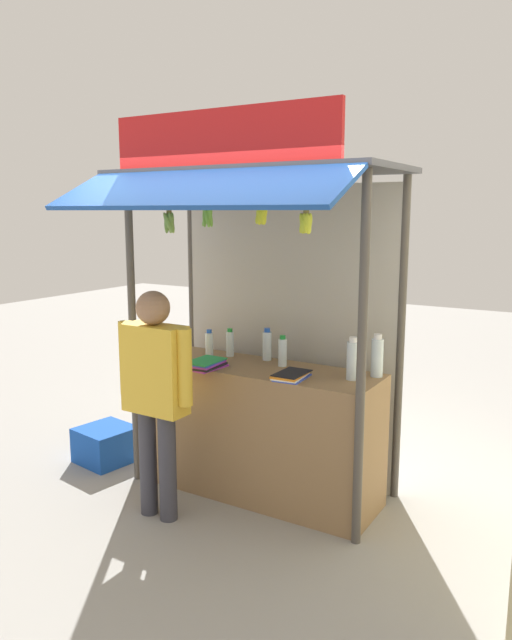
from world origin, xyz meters
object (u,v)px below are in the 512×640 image
water_bottle_back_left (209,344)px  magazine_stack_mid_left (291,375)px  banana_bunch_leftmost (169,222)px  water_bottle_left (283,352)px  magazine_stack_front_right (206,364)px  water_bottle_far_left (353,360)px  plastic_crate (106,444)px  water_bottle_far_right (377,357)px  banana_bunch_inner_left (208,216)px  water_bottle_rear_center (230,343)px  water_bottle_center (267,345)px  vendor_person (155,384)px  banana_bunch_inner_right (261,214)px  banana_bunch_rightmost (306,223)px

water_bottle_back_left → magazine_stack_mid_left: water_bottle_back_left is taller
banana_bunch_leftmost → water_bottle_left: bearing=38.7°
magazine_stack_front_right → water_bottle_back_left: bearing=121.1°
water_bottle_far_left → plastic_crate: size_ratio=0.69×
water_bottle_far_right → banana_bunch_leftmost: bearing=-156.2°
magazine_stack_mid_left → banana_bunch_inner_left: (-0.52, -0.23, 1.09)m
water_bottle_rear_center → water_bottle_center: bearing=7.1°
water_bottle_far_right → water_bottle_center: (-0.89, 0.02, -0.02)m
water_bottle_far_left → water_bottle_left: bearing=172.6°
banana_bunch_leftmost → vendor_person: bearing=-74.8°
water_bottle_far_left → vendor_person: 1.36m
water_bottle_rear_center → magazine_stack_mid_left: size_ratio=0.74×
magazine_stack_mid_left → plastic_crate: size_ratio=0.71×
water_bottle_rear_center → water_bottle_center: water_bottle_center is taller
banana_bunch_inner_left → water_bottle_center: bearing=79.2°
water_bottle_far_left → banana_bunch_inner_right: (-0.47, -0.43, 0.98)m
magazine_stack_mid_left → banana_bunch_rightmost: banana_bunch_rightmost is taller
water_bottle_center → banana_bunch_rightmost: 1.28m
water_bottle_back_left → banana_bunch_leftmost: banana_bunch_leftmost is taller
magazine_stack_mid_left → banana_bunch_leftmost: 1.36m
magazine_stack_mid_left → banana_bunch_inner_left: bearing=-155.7°
water_bottle_far_right → banana_bunch_inner_left: size_ratio=1.13×
water_bottle_center → banana_bunch_inner_left: (-0.12, -0.60, 0.99)m
magazine_stack_front_right → plastic_crate: magazine_stack_front_right is taller
banana_bunch_inner_left → banana_bunch_inner_right: bearing=0.1°
banana_bunch_inner_left → banana_bunch_rightmost: 0.73m
banana_bunch_inner_left → banana_bunch_rightmost: size_ratio=0.90×
water_bottle_back_left → vendor_person: bearing=-84.1°
magazine_stack_mid_left → banana_bunch_rightmost: (0.21, -0.24, 1.05)m
water_bottle_rear_center → banana_bunch_inner_right: (0.62, -0.56, 1.01)m
water_bottle_left → banana_bunch_inner_right: (0.11, -0.50, 1.01)m
banana_bunch_inner_right → vendor_person: bearing=-156.2°
water_bottle_center → vendor_person: bearing=-112.0°
water_bottle_far_right → vendor_person: (-1.26, -0.88, -0.17)m
magazine_stack_mid_left → vendor_person: (-0.77, -0.53, -0.04)m
water_bottle_far_left → vendor_person: (-1.14, -0.72, -0.16)m
banana_bunch_leftmost → vendor_person: (0.08, -0.29, -1.09)m
banana_bunch_leftmost → vendor_person: banana_bunch_leftmost is taller
banana_bunch_inner_right → plastic_crate: 2.59m
water_bottle_back_left → plastic_crate: 1.35m
magazine_stack_front_right → banana_bunch_rightmost: banana_bunch_rightmost is taller
water_bottle_rear_center → water_bottle_back_left: water_bottle_rear_center is taller
water_bottle_back_left → water_bottle_far_left: bearing=-1.2°
vendor_person → plastic_crate: (-1.01, 0.51, -0.82)m
magazine_stack_front_right → banana_bunch_rightmost: bearing=-10.3°
banana_bunch_rightmost → banana_bunch_inner_right: (-0.32, 0.00, 0.05)m
water_bottle_back_left → banana_bunch_inner_left: size_ratio=0.83×
water_bottle_rear_center → banana_bunch_rightmost: (0.94, -0.57, 0.96)m
water_bottle_far_left → magazine_stack_mid_left: 0.44m
water_bottle_far_right → banana_bunch_leftmost: banana_bunch_leftmost is taller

